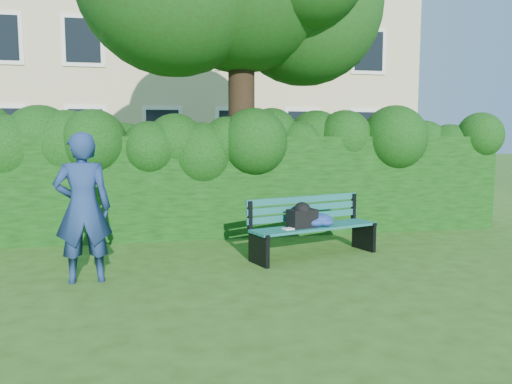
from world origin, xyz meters
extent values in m
plane|color=#355418|center=(0.00, 0.00, 0.00)|extent=(80.00, 80.00, 0.00)
cube|color=beige|center=(0.00, 14.00, 6.00)|extent=(16.00, 8.00, 12.00)
cube|color=white|center=(-6.00, 9.98, 2.00)|extent=(1.30, 0.08, 1.60)
cube|color=black|center=(-6.00, 9.94, 2.00)|extent=(1.05, 0.04, 1.35)
cube|color=white|center=(-3.60, 9.98, 2.00)|extent=(1.30, 0.08, 1.60)
cube|color=black|center=(-3.60, 9.94, 2.00)|extent=(1.05, 0.04, 1.35)
cube|color=white|center=(-1.20, 9.98, 2.00)|extent=(1.30, 0.08, 1.60)
cube|color=black|center=(-1.20, 9.94, 2.00)|extent=(1.05, 0.04, 1.35)
cube|color=white|center=(1.20, 9.98, 2.00)|extent=(1.30, 0.08, 1.60)
cube|color=black|center=(1.20, 9.94, 2.00)|extent=(1.05, 0.04, 1.35)
cube|color=white|center=(3.60, 9.98, 2.00)|extent=(1.30, 0.08, 1.60)
cube|color=black|center=(3.60, 9.94, 2.00)|extent=(1.05, 0.04, 1.35)
cube|color=white|center=(6.00, 9.98, 2.00)|extent=(1.30, 0.08, 1.60)
cube|color=black|center=(6.00, 9.94, 2.00)|extent=(1.05, 0.04, 1.35)
cube|color=white|center=(-6.00, 9.98, 4.80)|extent=(1.30, 0.08, 1.60)
cube|color=black|center=(-6.00, 9.94, 4.80)|extent=(1.05, 0.04, 1.35)
cube|color=white|center=(-3.60, 9.98, 4.80)|extent=(1.30, 0.08, 1.60)
cube|color=black|center=(-3.60, 9.94, 4.80)|extent=(1.05, 0.04, 1.35)
cube|color=white|center=(-1.20, 9.98, 4.80)|extent=(1.30, 0.08, 1.60)
cube|color=black|center=(-1.20, 9.94, 4.80)|extent=(1.05, 0.04, 1.35)
cube|color=white|center=(1.20, 9.98, 4.80)|extent=(1.30, 0.08, 1.60)
cube|color=black|center=(1.20, 9.94, 4.80)|extent=(1.05, 0.04, 1.35)
cube|color=white|center=(3.60, 9.98, 4.80)|extent=(1.30, 0.08, 1.60)
cube|color=black|center=(3.60, 9.94, 4.80)|extent=(1.05, 0.04, 1.35)
cube|color=white|center=(6.00, 9.98, 4.80)|extent=(1.30, 0.08, 1.60)
cube|color=black|center=(6.00, 9.94, 4.80)|extent=(1.05, 0.04, 1.35)
cube|color=black|center=(0.00, 2.20, 0.90)|extent=(10.00, 1.00, 1.80)
cylinder|color=black|center=(0.05, 2.15, 2.31)|extent=(0.48, 0.48, 4.62)
sphere|color=#1F3D13|center=(1.35, 2.55, 4.25)|extent=(2.95, 2.95, 2.95)
cube|color=#0E4A4A|center=(0.86, -0.01, 0.45)|extent=(1.97, 0.72, 0.04)
cube|color=#0E4A4A|center=(0.83, 0.10, 0.45)|extent=(1.97, 0.72, 0.04)
cube|color=#0E4A4A|center=(0.79, 0.22, 0.45)|extent=(1.97, 0.72, 0.04)
cube|color=#0E4A4A|center=(0.75, 0.33, 0.45)|extent=(1.97, 0.72, 0.04)
cube|color=#0E4A4A|center=(0.73, 0.41, 0.58)|extent=(1.95, 0.66, 0.10)
cube|color=#0E4A4A|center=(0.72, 0.42, 0.71)|extent=(1.95, 0.66, 0.10)
cube|color=#0E4A4A|center=(0.72, 0.43, 0.84)|extent=(1.95, 0.66, 0.10)
cube|color=black|center=(-0.11, -0.14, 0.22)|extent=(0.21, 0.49, 0.44)
cube|color=black|center=(-0.19, 0.11, 0.65)|extent=(0.08, 0.08, 0.45)
cube|color=black|center=(-0.10, -0.19, 0.44)|extent=(0.19, 0.42, 0.05)
cube|color=black|center=(1.73, 0.45, 0.22)|extent=(0.21, 0.49, 0.44)
cube|color=black|center=(1.65, 0.70, 0.65)|extent=(0.08, 0.08, 0.45)
cube|color=black|center=(1.74, 0.41, 0.44)|extent=(0.19, 0.42, 0.05)
cube|color=white|center=(0.35, -0.04, 0.48)|extent=(0.21, 0.18, 0.02)
cube|color=black|center=(0.59, 0.09, 0.60)|extent=(0.47, 0.36, 0.27)
imported|color=navy|center=(-2.40, -0.51, 0.93)|extent=(0.72, 0.51, 1.85)
camera|label=1|loc=(-1.55, -6.86, 1.79)|focal=35.00mm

